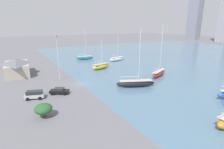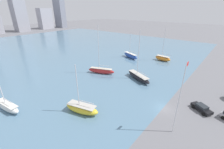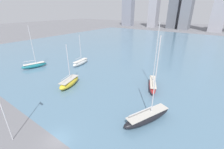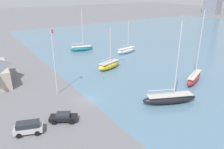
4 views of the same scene
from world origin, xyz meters
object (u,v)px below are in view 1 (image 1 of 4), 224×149
(parked_suv_silver, at_px, (34,95))
(sailboat_white, at_px, (117,59))
(flag_pole, at_px, (58,57))
(sailboat_teal, at_px, (85,57))
(sailboat_red, at_px, (159,73))
(parked_sedan_black, at_px, (59,91))
(sailboat_black, at_px, (136,83))
(sailboat_yellow, at_px, (101,66))
(boat_shed, at_px, (17,67))

(parked_suv_silver, bearing_deg, sailboat_white, 145.02)
(flag_pole, distance_m, parked_suv_silver, 15.00)
(sailboat_teal, relative_size, parked_suv_silver, 3.15)
(sailboat_red, relative_size, parked_sedan_black, 3.43)
(sailboat_black, xyz_separation_m, parked_suv_silver, (-5.26, -25.25, 0.03))
(sailboat_red, height_order, sailboat_yellow, sailboat_red)
(sailboat_black, distance_m, sailboat_red, 13.50)
(parked_suv_silver, relative_size, parked_sedan_black, 0.95)
(flag_pole, distance_m, sailboat_yellow, 20.06)
(sailboat_black, xyz_separation_m, sailboat_yellow, (-23.04, 0.85, 0.06))
(boat_shed, distance_m, sailboat_teal, 33.67)
(sailboat_white, bearing_deg, parked_suv_silver, -63.48)
(sailboat_white, bearing_deg, sailboat_teal, -142.08)
(sailboat_red, xyz_separation_m, parked_suv_silver, (-1.16, -38.12, -0.07))
(sailboat_teal, xyz_separation_m, sailboat_yellow, (21.40, -2.00, 0.12))
(sailboat_white, bearing_deg, parked_sedan_black, -59.36)
(flag_pole, distance_m, sailboat_red, 32.50)
(sailboat_teal, xyz_separation_m, parked_sedan_black, (39.04, -22.40, -0.15))
(sailboat_yellow, height_order, parked_suv_silver, sailboat_yellow)
(sailboat_white, relative_size, parked_suv_silver, 2.39)
(sailboat_red, height_order, sailboat_white, sailboat_red)
(sailboat_white, relative_size, sailboat_yellow, 0.98)
(sailboat_black, bearing_deg, parked_suv_silver, -78.13)
(sailboat_teal, relative_size, parked_sedan_black, 2.99)
(flag_pole, xyz_separation_m, sailboat_yellow, (-7.17, 17.62, -6.35))
(flag_pole, relative_size, sailboat_teal, 0.95)
(sailboat_white, xyz_separation_m, sailboat_yellow, (10.18, -13.79, 0.10))
(boat_shed, relative_size, flag_pole, 0.97)
(sailboat_teal, xyz_separation_m, parked_suv_silver, (39.17, -28.10, 0.09))
(sailboat_red, distance_m, parked_sedan_black, 32.44)
(sailboat_teal, bearing_deg, sailboat_red, 31.21)
(sailboat_black, bearing_deg, sailboat_yellow, -158.46)
(boat_shed, distance_m, sailboat_yellow, 29.18)
(parked_sedan_black, bearing_deg, sailboat_red, 119.09)
(flag_pole, bearing_deg, boat_shed, -142.72)
(sailboat_teal, xyz_separation_m, sailboat_white, (11.22, 11.79, 0.02))
(sailboat_red, bearing_deg, parked_sedan_black, -115.78)
(sailboat_teal, xyz_separation_m, sailboat_red, (40.33, 10.01, 0.16))
(sailboat_red, xyz_separation_m, parked_sedan_black, (-1.29, -32.41, -0.31))
(flag_pole, bearing_deg, sailboat_white, 118.92)
(sailboat_black, relative_size, parked_sedan_black, 3.24)
(sailboat_white, bearing_deg, sailboat_red, -11.99)
(sailboat_teal, distance_m, sailboat_red, 41.56)
(flag_pole, xyz_separation_m, parked_suv_silver, (10.60, -8.48, -6.38))
(flag_pole, xyz_separation_m, sailboat_black, (15.87, 16.77, -6.41))
(sailboat_black, xyz_separation_m, sailboat_red, (-4.11, 12.86, 0.10))
(boat_shed, xyz_separation_m, parked_suv_silver, (24.65, 2.21, -1.76))
(sailboat_yellow, relative_size, parked_suv_silver, 2.45)
(sailboat_red, distance_m, parked_suv_silver, 38.13)
(sailboat_teal, relative_size, sailboat_white, 1.32)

